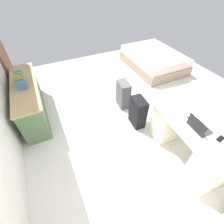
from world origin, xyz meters
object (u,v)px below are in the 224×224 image
Objects in this scene: desk at (189,141)px; office_chair at (223,123)px; cell_phone_near_laptop at (220,139)px; cell_phone_by_mouse at (190,116)px; figurine_small at (20,70)px; laptop at (198,127)px; suitcase_black at (138,112)px; suitcase_spare_grey at (123,94)px; credenza at (30,100)px; computer_mouse at (187,116)px; bed at (154,60)px.

office_chair is at bearing -88.69° from desk.
office_chair is 6.91× the size of cell_phone_near_laptop.
figurine_small is (2.50, 2.31, 0.07)m from cell_phone_by_mouse.
desk is at bearing -52.39° from laptop.
suitcase_black is 1.17m from laptop.
suitcase_spare_grey is at bearing 35.02° from office_chair.
credenza reaches higher than cell_phone_near_laptop.
desk is 14.79× the size of computer_mouse.
credenza is 2.26m from suitcase_black.
suitcase_spare_grey is (1.61, 1.13, -0.11)m from office_chair.
credenza is at bearing 52.36° from computer_mouse.
computer_mouse is 0.53m from cell_phone_near_laptop.
office_chair is at bearing 168.19° from bed.
figurine_small is (1.09, 1.91, 0.51)m from suitcase_spare_grey.
credenza is 3.68m from bed.
desk is 0.82× the size of credenza.
office_chair is 8.55× the size of figurine_small.
laptop is at bearing 93.22° from office_chair.
computer_mouse reaches higher than credenza.
credenza is at bearing 32.87° from cell_phone_near_laptop.
computer_mouse reaches higher than desk.
suitcase_black is 0.98m from cell_phone_by_mouse.
office_chair is at bearing -86.78° from laptop.
credenza is at bearing 61.43° from suitcase_black.
cell_phone_by_mouse is at bearing -147.20° from suitcase_black.
suitcase_black reaches higher than suitcase_spare_grey.
computer_mouse is at bearing 74.76° from office_chair.
credenza is 3.18m from laptop.
figurine_small reaches higher than suitcase_black.
suitcase_spare_grey is at bearing 10.02° from cell_phone_by_mouse.
cell_phone_by_mouse reaches higher than bed.
suitcase_spare_grey is (1.63, 0.34, -0.08)m from desk.
credenza is at bearing 99.85° from bed.
office_chair is at bearing -139.18° from suitcase_spare_grey.
figurine_small reaches higher than cell_phone_by_mouse.
credenza is (2.22, 2.24, -0.01)m from desk.
desk reaches higher than suitcase_black.
suitcase_black is 2.61m from figurine_small.
computer_mouse reaches higher than bed.
suitcase_spare_grey is 1.76m from laptop.
office_chair is 0.82m from cell_phone_near_laptop.
laptop reaches higher than credenza.
desk is 0.41m from laptop.
bed is 3.00× the size of suitcase_black.
bed is at bearing -87.94° from figurine_small.
suitcase_black is at bearing 22.44° from cell_phone_by_mouse.
desk is 0.77× the size of bed.
figurine_small is at bearing 27.78° from cell_phone_near_laptop.
cell_phone_near_laptop is (-1.93, -0.45, 0.44)m from suitcase_spare_grey.
desk is 13.45× the size of figurine_small.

